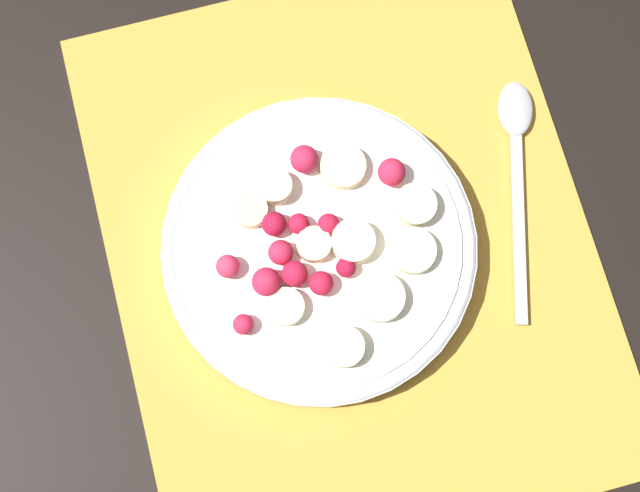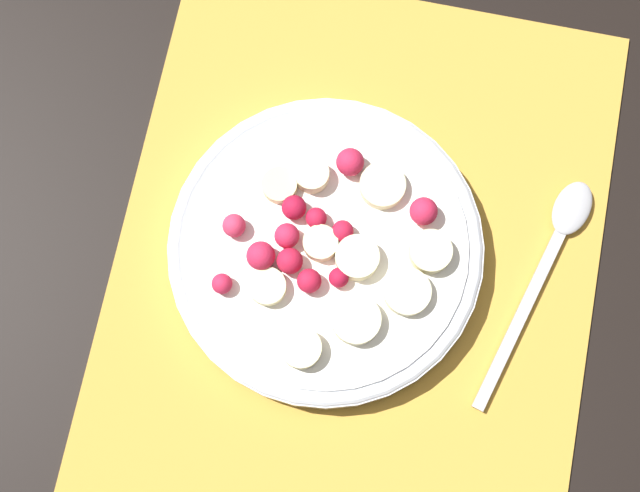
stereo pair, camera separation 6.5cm
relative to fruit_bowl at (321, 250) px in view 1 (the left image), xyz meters
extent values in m
plane|color=black|center=(0.00, -0.02, -0.02)|extent=(3.00, 3.00, 0.00)
cube|color=gold|center=(0.00, -0.02, -0.02)|extent=(0.45, 0.37, 0.01)
cylinder|color=silver|center=(0.00, 0.00, 0.00)|extent=(0.24, 0.24, 0.02)
torus|color=silver|center=(0.00, 0.00, 0.00)|extent=(0.24, 0.24, 0.01)
cylinder|color=white|center=(0.00, 0.00, 0.01)|extent=(0.21, 0.21, 0.00)
cylinder|color=beige|center=(0.00, 0.00, 0.01)|extent=(0.04, 0.04, 0.01)
cylinder|color=beige|center=(-0.04, 0.04, 0.01)|extent=(0.04, 0.04, 0.01)
cylinder|color=beige|center=(0.04, 0.04, 0.01)|extent=(0.03, 0.03, 0.01)
cylinder|color=#F4EAB7|center=(-0.02, -0.06, 0.01)|extent=(0.04, 0.04, 0.01)
cylinder|color=beige|center=(0.01, -0.08, 0.02)|extent=(0.04, 0.04, 0.01)
cylinder|color=#F4EAB7|center=(-0.05, -0.03, 0.01)|extent=(0.04, 0.04, 0.01)
cylinder|color=beige|center=(0.05, -0.03, 0.01)|extent=(0.05, 0.05, 0.01)
cylinder|color=#F4EAB7|center=(0.00, -0.03, 0.02)|extent=(0.04, 0.04, 0.01)
cylinder|color=beige|center=(-0.08, 0.00, 0.01)|extent=(0.04, 0.04, 0.01)
cylinder|color=beige|center=(0.05, 0.02, 0.02)|extent=(0.03, 0.03, 0.01)
sphere|color=#B21433|center=(0.02, 0.03, 0.02)|extent=(0.02, 0.02, 0.02)
sphere|color=#D12347|center=(0.01, 0.03, 0.02)|extent=(0.02, 0.02, 0.02)
sphere|color=red|center=(-0.02, 0.02, 0.02)|extent=(0.02, 0.02, 0.02)
sphere|color=#D12347|center=(-0.02, 0.05, 0.02)|extent=(0.02, 0.02, 0.02)
sphere|color=#DB3356|center=(0.00, 0.07, 0.02)|extent=(0.02, 0.02, 0.02)
sphere|color=#D12347|center=(-0.04, 0.07, 0.02)|extent=(0.02, 0.02, 0.02)
sphere|color=#D12347|center=(0.04, -0.07, 0.02)|extent=(0.02, 0.02, 0.02)
sphere|color=red|center=(0.02, 0.01, 0.02)|extent=(0.02, 0.02, 0.02)
sphere|color=#B21433|center=(-0.02, -0.01, 0.02)|extent=(0.01, 0.01, 0.01)
sphere|color=red|center=(-0.03, 0.01, 0.02)|extent=(0.02, 0.02, 0.02)
sphere|color=red|center=(0.01, -0.01, 0.02)|extent=(0.02, 0.02, 0.02)
sphere|color=#D12347|center=(0.07, 0.00, 0.02)|extent=(0.02, 0.02, 0.02)
cube|color=#B2B2B7|center=(-0.02, -0.15, -0.01)|extent=(0.15, 0.05, 0.00)
ellipsoid|color=#B2B2B7|center=(0.07, -0.18, -0.01)|extent=(0.05, 0.04, 0.01)
camera|label=1|loc=(-0.14, 0.04, 0.65)|focal=50.00mm
camera|label=2|loc=(-0.14, -0.03, 0.65)|focal=50.00mm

